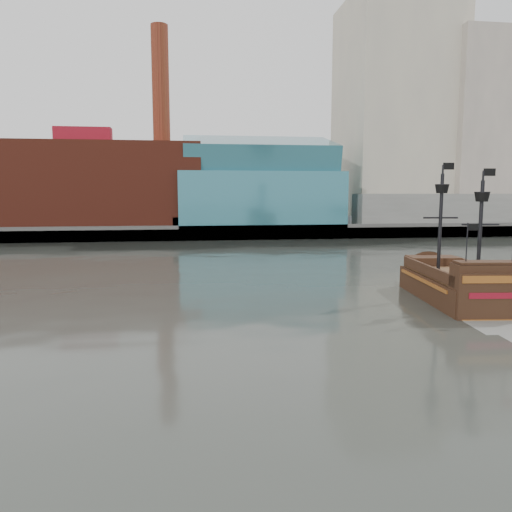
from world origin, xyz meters
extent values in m
plane|color=#292C26|center=(0.00, 0.00, 0.00)|extent=(400.00, 400.00, 0.00)
cube|color=slate|center=(0.00, 92.00, 1.00)|extent=(220.00, 60.00, 2.00)
cube|color=#4C4C49|center=(0.00, 62.50, 1.30)|extent=(220.00, 1.00, 2.60)
cube|color=maroon|center=(-22.00, 72.00, 9.50)|extent=(42.00, 18.00, 15.00)
cube|color=teal|center=(10.00, 70.00, 7.00)|extent=(30.00, 16.00, 10.00)
cube|color=#BFB79E|center=(40.00, 80.00, 25.00)|extent=(20.00, 22.00, 46.00)
cube|color=#ADA091|center=(58.00, 76.00, 21.00)|extent=(18.00, 18.00, 38.00)
cube|color=#BFB79E|center=(50.00, 97.00, 28.00)|extent=(24.00, 20.00, 52.00)
cube|color=slate|center=(48.00, 66.00, 5.00)|extent=(40.00, 6.00, 6.00)
cylinder|color=maroon|center=(-8.00, 74.00, 28.00)|extent=(3.20, 3.20, 22.00)
cube|color=teal|center=(10.00, 70.00, 15.00)|extent=(28.00, 14.94, 8.78)
cube|color=black|center=(16.99, 11.44, 0.59)|extent=(6.18, 12.24, 2.55)
cube|color=#4B321B|center=(16.99, 11.44, 2.01)|extent=(5.56, 11.02, 0.29)
cube|color=black|center=(17.52, 16.12, 2.35)|extent=(4.41, 2.80, 0.98)
cube|color=black|center=(16.43, 6.37, 2.75)|extent=(4.81, 2.08, 1.77)
cube|color=black|center=(16.33, 5.48, 1.18)|extent=(4.80, 0.78, 3.92)
cube|color=brown|center=(16.31, 5.34, 2.75)|extent=(4.40, 0.57, 0.49)
cube|color=maroon|center=(16.31, 5.34, 1.67)|extent=(3.42, 0.46, 0.39)
cylinder|color=black|center=(16.38, 12.99, 5.98)|extent=(0.30, 0.30, 7.65)
cylinder|color=black|center=(17.68, 9.59, 5.69)|extent=(0.30, 0.30, 7.06)
cone|color=black|center=(16.38, 12.99, 8.63)|extent=(1.19, 1.19, 0.69)
cone|color=black|center=(17.68, 9.59, 8.04)|extent=(1.19, 1.19, 0.69)
cube|color=black|center=(16.82, 12.94, 10.40)|extent=(0.88, 0.13, 0.54)
cube|color=black|center=(18.11, 9.54, 9.81)|extent=(0.88, 0.13, 0.54)
cube|color=gray|center=(16.15, 3.84, 0.01)|extent=(4.54, 3.97, 0.02)
camera|label=1|loc=(-3.54, -24.16, 8.43)|focal=35.00mm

